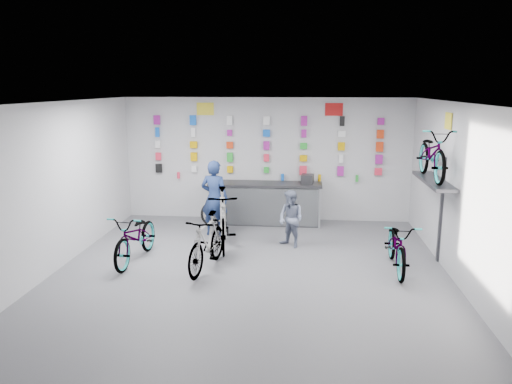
# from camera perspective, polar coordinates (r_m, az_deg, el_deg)

# --- Properties ---
(floor) EXTENTS (8.00, 8.00, 0.00)m
(floor) POSITION_cam_1_polar(r_m,az_deg,el_deg) (8.79, -0.80, -9.79)
(floor) COLOR #505055
(floor) RESTS_ON ground
(ceiling) EXTENTS (8.00, 8.00, 0.00)m
(ceiling) POSITION_cam_1_polar(r_m,az_deg,el_deg) (8.16, -0.86, 10.16)
(ceiling) COLOR white
(ceiling) RESTS_ON wall_back
(wall_back) EXTENTS (7.00, 0.00, 7.00)m
(wall_back) POSITION_cam_1_polar(r_m,az_deg,el_deg) (12.27, 1.22, 3.75)
(wall_back) COLOR silver
(wall_back) RESTS_ON floor
(wall_front) EXTENTS (7.00, 0.00, 7.00)m
(wall_front) POSITION_cam_1_polar(r_m,az_deg,el_deg) (4.56, -6.42, -10.84)
(wall_front) COLOR silver
(wall_front) RESTS_ON floor
(wall_left) EXTENTS (0.00, 8.00, 8.00)m
(wall_left) POSITION_cam_1_polar(r_m,az_deg,el_deg) (9.39, -22.57, 0.25)
(wall_left) COLOR silver
(wall_left) RESTS_ON floor
(wall_right) EXTENTS (0.00, 8.00, 8.00)m
(wall_right) POSITION_cam_1_polar(r_m,az_deg,el_deg) (8.70, 22.75, -0.64)
(wall_right) COLOR silver
(wall_right) RESTS_ON floor
(counter) EXTENTS (2.70, 0.66, 1.00)m
(counter) POSITION_cam_1_polar(r_m,az_deg,el_deg) (12.01, 1.03, -1.36)
(counter) COLOR black
(counter) RESTS_ON floor
(merch_wall) EXTENTS (5.56, 0.08, 1.57)m
(merch_wall) POSITION_cam_1_polar(r_m,az_deg,el_deg) (12.15, 1.58, 5.12)
(merch_wall) COLOR black
(merch_wall) RESTS_ON wall_back
(wall_bracket) EXTENTS (0.39, 1.90, 2.00)m
(wall_bracket) POSITION_cam_1_polar(r_m,az_deg,el_deg) (9.79, 19.75, 0.70)
(wall_bracket) COLOR #333338
(wall_bracket) RESTS_ON wall_right
(sign_left) EXTENTS (0.42, 0.02, 0.30)m
(sign_left) POSITION_cam_1_polar(r_m,az_deg,el_deg) (12.34, -5.82, 9.43)
(sign_left) COLOR yellow
(sign_left) RESTS_ON wall_back
(sign_right) EXTENTS (0.42, 0.02, 0.30)m
(sign_right) POSITION_cam_1_polar(r_m,az_deg,el_deg) (12.12, 8.90, 9.30)
(sign_right) COLOR #B41818
(sign_right) RESTS_ON wall_back
(sign_side) EXTENTS (0.02, 0.40, 0.30)m
(sign_side) POSITION_cam_1_polar(r_m,az_deg,el_deg) (9.68, 21.12, 7.58)
(sign_side) COLOR yellow
(sign_side) RESTS_ON wall_right
(bike_left) EXTENTS (0.77, 1.87, 0.96)m
(bike_left) POSITION_cam_1_polar(r_m,az_deg,el_deg) (9.71, -13.55, -4.99)
(bike_left) COLOR gray
(bike_left) RESTS_ON floor
(bike_center) EXTENTS (0.79, 1.76, 1.02)m
(bike_center) POSITION_cam_1_polar(r_m,az_deg,el_deg) (9.06, -5.63, -5.73)
(bike_center) COLOR gray
(bike_center) RESTS_ON floor
(bike_right) EXTENTS (0.67, 1.80, 0.93)m
(bike_right) POSITION_cam_1_polar(r_m,az_deg,el_deg) (9.35, 15.86, -5.86)
(bike_right) COLOR gray
(bike_right) RESTS_ON floor
(bike_service) EXTENTS (0.90, 2.08, 1.21)m
(bike_service) POSITION_cam_1_polar(r_m,az_deg,el_deg) (10.25, -3.82, -3.05)
(bike_service) COLOR gray
(bike_service) RESTS_ON floor
(bike_wall) EXTENTS (0.63, 1.80, 0.95)m
(bike_wall) POSITION_cam_1_polar(r_m,az_deg,el_deg) (9.68, 19.54, 4.13)
(bike_wall) COLOR gray
(bike_wall) RESTS_ON wall_bracket
(clerk) EXTENTS (0.68, 0.52, 1.69)m
(clerk) POSITION_cam_1_polar(r_m,az_deg,el_deg) (11.02, -4.78, -0.70)
(clerk) COLOR navy
(clerk) RESTS_ON floor
(customer) EXTENTS (0.73, 0.71, 1.18)m
(customer) POSITION_cam_1_polar(r_m,az_deg,el_deg) (10.27, 4.00, -3.10)
(customer) COLOR slate
(customer) RESTS_ON floor
(spare_wheel) EXTENTS (0.62, 0.30, 0.62)m
(spare_wheel) POSITION_cam_1_polar(r_m,az_deg,el_deg) (11.85, -4.87, -2.49)
(spare_wheel) COLOR black
(spare_wheel) RESTS_ON floor
(register) EXTENTS (0.32, 0.33, 0.22)m
(register) POSITION_cam_1_polar(r_m,az_deg,el_deg) (11.86, 5.89, 1.49)
(register) COLOR black
(register) RESTS_ON counter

